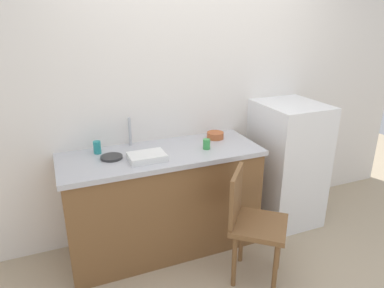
% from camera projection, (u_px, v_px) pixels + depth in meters
% --- Properties ---
extents(ground_plane, '(8.00, 8.00, 0.00)m').
position_uv_depth(ground_plane, '(244.00, 278.00, 2.77)').
color(ground_plane, tan).
extents(back_wall, '(4.80, 0.10, 2.47)m').
position_uv_depth(back_wall, '(195.00, 98.00, 3.21)').
color(back_wall, white).
rests_on(back_wall, ground_plane).
extents(cabinet_base, '(1.60, 0.60, 0.86)m').
position_uv_depth(cabinet_base, '(163.00, 203.00, 3.03)').
color(cabinet_base, brown).
rests_on(cabinet_base, ground_plane).
extents(countertop, '(1.64, 0.64, 0.04)m').
position_uv_depth(countertop, '(161.00, 154.00, 2.87)').
color(countertop, '#B7B7BC').
rests_on(countertop, cabinet_base).
extents(faucet, '(0.02, 0.02, 0.25)m').
position_uv_depth(faucet, '(130.00, 131.00, 2.97)').
color(faucet, '#B7B7BC').
rests_on(faucet, countertop).
extents(refrigerator, '(0.56, 0.63, 1.19)m').
position_uv_depth(refrigerator, '(286.00, 163.00, 3.41)').
color(refrigerator, white).
rests_on(refrigerator, ground_plane).
extents(chair, '(0.56, 0.56, 0.89)m').
position_uv_depth(chair, '(251.00, 221.00, 2.64)').
color(chair, brown).
rests_on(chair, ground_plane).
extents(dish_tray, '(0.28, 0.20, 0.05)m').
position_uv_depth(dish_tray, '(147.00, 157.00, 2.70)').
color(dish_tray, white).
rests_on(dish_tray, countertop).
extents(terracotta_bowl, '(0.15, 0.15, 0.06)m').
position_uv_depth(terracotta_bowl, '(215.00, 135.00, 3.16)').
color(terracotta_bowl, '#B25B33').
rests_on(terracotta_bowl, countertop).
extents(hotplate, '(0.17, 0.17, 0.02)m').
position_uv_depth(hotplate, '(112.00, 157.00, 2.73)').
color(hotplate, '#2D2D2D').
rests_on(hotplate, countertop).
extents(cup_green, '(0.06, 0.06, 0.08)m').
position_uv_depth(cup_green, '(207.00, 144.00, 2.91)').
color(cup_green, green).
rests_on(cup_green, countertop).
extents(cup_teal, '(0.06, 0.06, 0.10)m').
position_uv_depth(cup_teal, '(97.00, 147.00, 2.82)').
color(cup_teal, teal).
rests_on(cup_teal, countertop).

